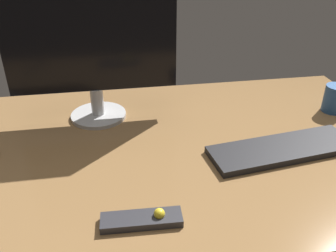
# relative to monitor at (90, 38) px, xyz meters

# --- Properties ---
(desk) EXTENTS (1.40, 0.84, 0.02)m
(desk) POSITION_rel_monitor_xyz_m (0.21, -0.21, -0.27)
(desk) COLOR olive
(desk) RESTS_ON ground
(monitor) EXTENTS (0.50, 0.18, 0.47)m
(monitor) POSITION_rel_monitor_xyz_m (0.00, 0.00, 0.00)
(monitor) COLOR #BBBBBB
(monitor) RESTS_ON desk
(keyboard) EXTENTS (0.42, 0.18, 0.02)m
(keyboard) POSITION_rel_monitor_xyz_m (0.50, -0.29, -0.25)
(keyboard) COLOR black
(keyboard) RESTS_ON desk
(media_remote) EXTENTS (0.17, 0.06, 0.03)m
(media_remote) POSITION_rel_monitor_xyz_m (0.09, -0.50, -0.25)
(media_remote) COLOR #2D2D33
(media_remote) RESTS_ON desk
(coffee_mug) EXTENTS (0.07, 0.07, 0.09)m
(coffee_mug) POSITION_rel_monitor_xyz_m (0.77, -0.09, -0.21)
(coffee_mug) COLOR #28518C
(coffee_mug) RESTS_ON desk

